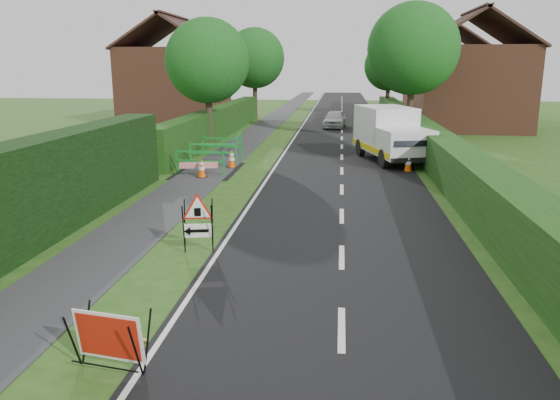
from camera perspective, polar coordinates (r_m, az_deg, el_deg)
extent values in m
plane|color=#244D16|center=(11.82, -5.85, -7.21)|extent=(120.00, 120.00, 0.00)
cube|color=black|center=(45.97, 6.48, 8.48)|extent=(6.00, 90.00, 0.02)
cube|color=#2D2D30|center=(46.28, -0.42, 8.60)|extent=(2.00, 90.00, 0.02)
cube|color=black|center=(13.73, -26.82, -5.65)|extent=(1.10, 18.00, 2.50)
cube|color=#14380F|center=(33.86, -6.40, 6.58)|extent=(1.00, 24.00, 1.80)
cube|color=#14380F|center=(27.41, 14.89, 4.50)|extent=(1.20, 50.00, 1.50)
cube|color=brown|center=(42.64, -10.82, 11.61)|extent=(7.00, 7.00, 5.50)
cube|color=#331E19|center=(43.22, -13.38, 16.62)|extent=(4.00, 7.40, 2.58)
cube|color=#331E19|center=(42.20, -8.69, 16.90)|extent=(4.00, 7.40, 2.58)
cube|color=#331E19|center=(42.75, -11.13, 18.23)|extent=(0.25, 7.40, 0.18)
cube|color=brown|center=(39.74, 19.17, 10.96)|extent=(7.00, 7.00, 5.50)
cube|color=#331E19|center=(39.44, 17.04, 16.69)|extent=(4.00, 7.40, 2.58)
cube|color=#331E19|center=(40.20, 22.15, 16.24)|extent=(4.00, 7.40, 2.58)
cube|color=#331E19|center=(39.87, 19.76, 18.04)|extent=(0.25, 7.40, 0.18)
cube|color=brown|center=(53.66, 16.98, 11.67)|extent=(7.00, 7.00, 5.50)
cube|color=#331E19|center=(53.41, 15.36, 15.90)|extent=(4.00, 7.40, 2.58)
cube|color=#331E19|center=(54.03, 19.16, 15.61)|extent=(4.00, 7.40, 2.58)
cube|color=#331E19|center=(53.75, 17.36, 16.93)|extent=(0.25, 7.40, 0.18)
cylinder|color=#2D2116|center=(29.75, -7.39, 8.10)|extent=(0.36, 0.36, 2.62)
sphere|color=#124315|center=(29.61, -7.59, 14.23)|extent=(4.40, 4.40, 4.40)
cylinder|color=#2D2116|center=(33.13, 13.39, 8.72)|extent=(0.36, 0.36, 2.97)
sphere|color=#124315|center=(33.03, 13.75, 15.11)|extent=(5.20, 5.20, 5.20)
cylinder|color=#2D2116|center=(45.40, -2.61, 10.25)|extent=(0.36, 0.36, 2.80)
sphere|color=#124315|center=(45.32, -2.66, 14.59)|extent=(4.80, 4.80, 4.80)
cylinder|color=#2D2116|center=(49.03, 11.15, 10.07)|extent=(0.36, 0.36, 2.45)
sphere|color=#124315|center=(48.94, 11.32, 13.58)|extent=(4.20, 4.20, 4.20)
cylinder|color=black|center=(8.47, -20.87, -13.61)|extent=(0.08, 0.31, 0.87)
cylinder|color=black|center=(8.70, -19.57, -12.75)|extent=(0.08, 0.31, 0.87)
cylinder|color=black|center=(7.95, -14.85, -15.04)|extent=(0.08, 0.31, 0.87)
cylinder|color=black|center=(8.19, -13.66, -14.05)|extent=(0.08, 0.31, 0.87)
cylinder|color=black|center=(8.33, -17.89, -16.22)|extent=(1.05, 0.21, 0.02)
cube|color=white|center=(8.27, -17.45, -13.45)|extent=(1.07, 0.31, 0.76)
cube|color=#B71A0C|center=(8.26, -17.51, -13.49)|extent=(0.97, 0.27, 0.66)
cylinder|color=black|center=(12.61, -10.04, -3.04)|extent=(0.10, 0.37, 1.19)
cylinder|color=black|center=(12.89, -9.93, -2.65)|extent=(0.10, 0.37, 1.19)
cylinder|color=black|center=(12.56, -7.11, -2.99)|extent=(0.10, 0.37, 1.19)
cylinder|color=black|center=(12.85, -7.07, -2.60)|extent=(0.10, 0.37, 1.19)
cube|color=white|center=(12.73, -8.53, -3.19)|extent=(0.66, 0.15, 0.32)
cube|color=black|center=(12.71, -8.54, -3.21)|extent=(0.47, 0.10, 0.08)
cone|color=black|center=(12.73, -9.69, -3.23)|extent=(0.18, 0.22, 0.19)
cube|color=black|center=(12.58, -8.61, -1.26)|extent=(0.15, 0.04, 0.19)
cube|color=silver|center=(26.11, 10.91, 7.40)|extent=(2.85, 3.72, 1.97)
cube|color=silver|center=(23.84, 12.91, 5.78)|extent=(2.54, 2.60, 1.21)
cube|color=black|center=(22.87, 13.90, 6.15)|extent=(1.80, 0.71, 0.55)
cube|color=yellow|center=(24.97, 9.34, 5.38)|extent=(1.37, 4.88, 0.25)
cube|color=yellow|center=(25.70, 13.73, 5.40)|extent=(1.37, 4.88, 0.25)
cube|color=black|center=(23.00, 13.77, 4.08)|extent=(1.96, 0.65, 0.20)
cylinder|color=black|center=(23.56, 10.80, 4.26)|extent=(0.46, 0.85, 0.82)
cylinder|color=black|center=(24.25, 14.90, 4.30)|extent=(0.46, 0.85, 0.82)
cylinder|color=black|center=(26.64, 8.39, 5.44)|extent=(0.46, 0.85, 0.82)
cylinder|color=black|center=(27.25, 12.10, 5.47)|extent=(0.46, 0.85, 0.82)
cube|color=black|center=(23.01, 13.20, 2.93)|extent=(0.38, 0.38, 0.04)
cone|color=#EC4D07|center=(22.94, 13.25, 3.90)|extent=(0.32, 0.32, 0.75)
cylinder|color=white|center=(22.95, 13.24, 3.80)|extent=(0.25, 0.25, 0.14)
cylinder|color=white|center=(22.92, 13.27, 4.27)|extent=(0.17, 0.17, 0.10)
cube|color=black|center=(25.09, 13.37, 3.80)|extent=(0.38, 0.38, 0.04)
cone|color=#EC4D07|center=(25.03, 13.42, 4.69)|extent=(0.32, 0.32, 0.75)
cylinder|color=white|center=(25.03, 13.42, 4.61)|extent=(0.25, 0.25, 0.14)
cylinder|color=white|center=(25.00, 13.44, 5.03)|extent=(0.17, 0.17, 0.10)
cube|color=black|center=(26.31, 11.03, 4.37)|extent=(0.38, 0.38, 0.04)
cone|color=#EC4D07|center=(26.25, 11.07, 5.22)|extent=(0.32, 0.32, 0.75)
cylinder|color=white|center=(26.26, 11.06, 5.14)|extent=(0.25, 0.25, 0.14)
cylinder|color=white|center=(26.23, 11.08, 5.55)|extent=(0.17, 0.17, 0.10)
cube|color=black|center=(21.44, -8.17, 2.37)|extent=(0.38, 0.38, 0.04)
cone|color=#EC4D07|center=(21.37, -8.20, 3.41)|extent=(0.32, 0.32, 0.75)
cylinder|color=white|center=(21.38, -8.20, 3.31)|extent=(0.25, 0.25, 0.14)
cylinder|color=white|center=(21.34, -8.22, 3.81)|extent=(0.17, 0.17, 0.10)
cube|color=black|center=(23.39, -5.06, 3.42)|extent=(0.38, 0.38, 0.04)
cone|color=#EC4D07|center=(23.33, -5.08, 4.37)|extent=(0.32, 0.32, 0.75)
cylinder|color=white|center=(23.33, -5.08, 4.28)|extent=(0.25, 0.25, 0.14)
cylinder|color=white|center=(23.30, -5.09, 4.73)|extent=(0.17, 0.17, 0.10)
cube|color=#17812B|center=(22.36, -10.78, 3.99)|extent=(0.06, 0.06, 1.00)
cube|color=#17812B|center=(21.64, -5.91, 3.84)|extent=(0.06, 0.06, 1.00)
cube|color=#17812B|center=(21.91, -8.42, 5.00)|extent=(1.99, 0.28, 0.08)
cube|color=#17812B|center=(21.97, -8.39, 4.05)|extent=(1.99, 0.28, 0.08)
cube|color=#17812B|center=(22.44, -10.73, 2.78)|extent=(0.10, 0.35, 0.04)
cube|color=#17812B|center=(21.73, -5.88, 2.59)|extent=(0.10, 0.35, 0.04)
cube|color=#17812B|center=(24.20, -9.33, 4.79)|extent=(0.05, 0.05, 1.00)
cube|color=#17812B|center=(23.92, -4.60, 4.82)|extent=(0.05, 0.05, 1.00)
cube|color=#17812B|center=(23.98, -7.01, 5.80)|extent=(2.00, 0.23, 0.08)
cube|color=#17812B|center=(24.03, -6.98, 4.93)|extent=(2.00, 0.23, 0.08)
cube|color=#17812B|center=(24.28, -9.29, 3.67)|extent=(0.09, 0.35, 0.04)
cube|color=#17812B|center=(24.00, -4.58, 3.69)|extent=(0.09, 0.35, 0.04)
cube|color=#17812B|center=(26.37, -8.07, 5.57)|extent=(0.06, 0.06, 1.00)
cube|color=#17812B|center=(25.54, -4.04, 5.41)|extent=(0.06, 0.06, 1.00)
cube|color=#17812B|center=(25.88, -6.11, 6.41)|extent=(1.96, 0.48, 0.08)
cube|color=#17812B|center=(25.93, -6.09, 5.60)|extent=(1.96, 0.48, 0.08)
cube|color=#17812B|center=(26.44, -8.04, 4.54)|extent=(0.13, 0.35, 0.04)
cube|color=#17812B|center=(25.62, -4.02, 4.34)|extent=(0.13, 0.35, 0.04)
cube|color=#17812B|center=(26.02, -4.60, 5.55)|extent=(0.05, 0.05, 1.00)
cube|color=#17812B|center=(27.98, -4.06, 6.14)|extent=(0.05, 0.05, 1.00)
cube|color=#17812B|center=(26.95, -4.33, 6.74)|extent=(0.16, 2.00, 0.08)
cube|color=#17812B|center=(26.99, -4.32, 5.96)|extent=(0.16, 2.00, 0.08)
cube|color=#17812B|center=(26.09, -4.58, 4.51)|extent=(0.35, 0.08, 0.04)
cube|color=#17812B|center=(28.05, -4.04, 5.17)|extent=(0.35, 0.08, 0.04)
cube|color=red|center=(21.71, -8.47, 2.45)|extent=(1.48, 0.32, 0.25)
cylinder|color=#BF7F4C|center=(9.11, -13.98, -14.29)|extent=(0.12, 0.07, 0.07)
imported|color=silver|center=(38.83, 5.74, 8.41)|extent=(1.70, 3.65, 1.21)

